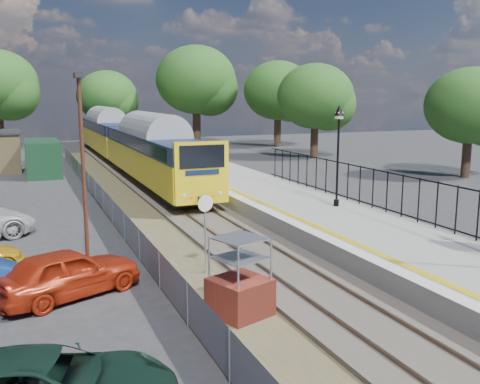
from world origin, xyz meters
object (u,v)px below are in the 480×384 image
carpark_lamp (83,166)px  victorian_lamp_north (339,132)px  car_red (68,273)px  train (124,139)px  brick_plinth (240,278)px  speed_sign (205,221)px

carpark_lamp → victorian_lamp_north: bearing=18.5°
carpark_lamp → car_red: 3.21m
car_red → carpark_lamp: bearing=-62.7°
train → car_red: bearing=-103.5°
carpark_lamp → car_red: (-0.68, -0.84, -3.02)m
car_red → victorian_lamp_north: bearing=-92.5°
brick_plinth → carpark_lamp: bearing=130.4°
train → speed_sign: train is taller
carpark_lamp → speed_sign: bearing=-8.8°
train → car_red: size_ratio=9.43×
car_red → speed_sign: bearing=-110.1°
victorian_lamp_north → speed_sign: size_ratio=1.69×
train → speed_sign: (-2.50, -28.36, -0.50)m
carpark_lamp → car_red: bearing=-129.1°
car_red → brick_plinth: bearing=-151.6°
victorian_lamp_north → speed_sign: victorian_lamp_north is taller
train → brick_plinth: train is taller
brick_plinth → car_red: brick_plinth is taller
speed_sign → car_red: size_ratio=0.63×
train → car_red: (-6.87, -28.62, -1.60)m
brick_plinth → victorian_lamp_north: bearing=44.7°
brick_plinth → train: bearing=85.1°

